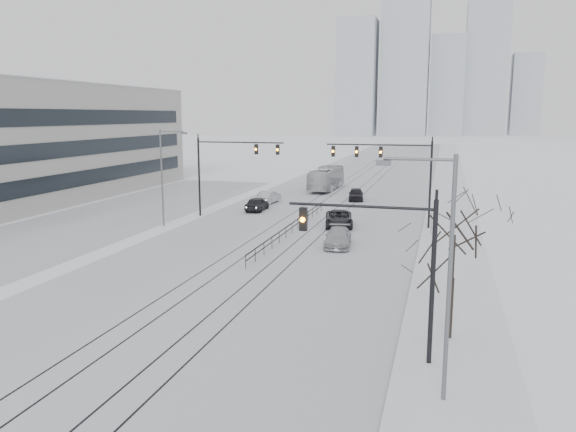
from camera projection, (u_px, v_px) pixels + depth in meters
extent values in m
plane|color=white|center=(82.00, 395.00, 20.91)|extent=(500.00, 500.00, 0.00)
cube|color=silver|center=(349.00, 190.00, 77.77)|extent=(22.00, 260.00, 0.02)
cube|color=silver|center=(450.00, 193.00, 74.18)|extent=(5.00, 260.00, 0.16)
cube|color=gray|center=(431.00, 193.00, 74.84)|extent=(0.10, 260.00, 0.12)
cube|color=silver|center=(122.00, 213.00, 59.37)|extent=(14.00, 60.00, 0.03)
cube|color=black|center=(293.00, 213.00, 59.50)|extent=(0.10, 180.00, 0.01)
cube|color=black|center=(306.00, 214.00, 59.13)|extent=(0.10, 180.00, 0.01)
cube|color=black|center=(328.00, 215.00, 58.49)|extent=(0.10, 180.00, 0.01)
cube|color=black|center=(342.00, 215.00, 58.12)|extent=(0.10, 180.00, 0.01)
cube|color=black|center=(53.00, 146.00, 60.24)|extent=(0.08, 58.00, 12.00)
cube|color=#A2A8B1|center=(357.00, 79.00, 270.38)|extent=(18.00, 18.00, 55.00)
cube|color=#A2A8B1|center=(405.00, 61.00, 270.62)|extent=(22.00, 22.00, 72.00)
cube|color=#A2A8B1|center=(447.00, 86.00, 275.04)|extent=(16.00, 16.00, 48.00)
cube|color=#A2A8B1|center=(486.00, 70.00, 276.44)|extent=(20.00, 20.00, 64.00)
cube|color=#A2A8B1|center=(525.00, 95.00, 280.86)|extent=(14.00, 14.00, 40.00)
cylinder|color=black|center=(432.00, 285.00, 22.69)|extent=(0.20, 0.20, 7.00)
cylinder|color=black|center=(360.00, 206.00, 22.93)|extent=(6.00, 0.12, 0.12)
cube|color=black|center=(303.00, 219.00, 23.68)|extent=(0.32, 0.24, 1.00)
sphere|color=orange|center=(303.00, 220.00, 23.55)|extent=(0.22, 0.22, 0.22)
cylinder|color=black|center=(430.00, 186.00, 50.32)|extent=(0.20, 0.20, 8.00)
cylinder|color=black|center=(378.00, 145.00, 50.94)|extent=(9.50, 0.12, 0.12)
cube|color=black|center=(333.00, 151.00, 52.15)|extent=(0.32, 0.24, 1.00)
sphere|color=orange|center=(333.00, 151.00, 52.02)|extent=(0.22, 0.22, 0.22)
cube|color=black|center=(357.00, 152.00, 51.57)|extent=(0.32, 0.24, 1.00)
sphere|color=orange|center=(357.00, 152.00, 51.44)|extent=(0.22, 0.22, 0.22)
cube|color=black|center=(381.00, 152.00, 50.99)|extent=(0.32, 0.24, 1.00)
sphere|color=orange|center=(381.00, 152.00, 50.85)|extent=(0.22, 0.22, 0.22)
cylinder|color=black|center=(199.00, 177.00, 57.36)|extent=(0.20, 0.20, 8.00)
cylinder|color=black|center=(240.00, 142.00, 55.53)|extent=(9.00, 0.12, 0.12)
cube|color=black|center=(278.00, 150.00, 54.61)|extent=(0.32, 0.24, 1.00)
sphere|color=orange|center=(277.00, 150.00, 54.48)|extent=(0.22, 0.22, 0.22)
cube|color=black|center=(256.00, 149.00, 55.19)|extent=(0.32, 0.24, 1.00)
sphere|color=orange|center=(256.00, 149.00, 55.06)|extent=(0.22, 0.22, 0.22)
cylinder|color=#595B60|center=(449.00, 284.00, 19.51)|extent=(0.16, 0.16, 9.00)
cylinder|color=#595B60|center=(419.00, 159.00, 19.06)|extent=(2.40, 0.10, 0.10)
cube|color=#595B60|center=(383.00, 163.00, 19.40)|extent=(0.50, 0.25, 0.18)
cylinder|color=#595B60|center=(162.00, 178.00, 51.85)|extent=(0.16, 0.16, 9.00)
cylinder|color=#595B60|center=(172.00, 132.00, 50.76)|extent=(2.40, 0.10, 0.10)
cube|color=#595B60|center=(184.00, 133.00, 50.47)|extent=(0.50, 0.25, 0.18)
cylinder|color=black|center=(450.00, 310.00, 25.67)|extent=(0.26, 0.26, 3.00)
cylinder|color=black|center=(453.00, 262.00, 25.27)|extent=(0.18, 0.18, 2.50)
cube|color=black|center=(292.00, 223.00, 49.17)|extent=(0.06, 24.00, 0.06)
cube|color=black|center=(292.00, 227.00, 49.24)|extent=(0.06, 24.00, 0.06)
cylinder|color=#595B60|center=(431.00, 223.00, 47.90)|extent=(0.06, 0.06, 2.40)
cube|color=#0C4C19|center=(432.00, 210.00, 47.70)|extent=(0.70, 0.04, 0.18)
imported|color=black|center=(257.00, 204.00, 60.86)|extent=(1.97, 4.51, 1.51)
imported|color=#A9ABB1|center=(269.00, 197.00, 66.02)|extent=(1.89, 4.55, 1.46)
imported|color=black|center=(339.00, 219.00, 52.26)|extent=(3.47, 5.73, 1.49)
imported|color=#A2A6A9|center=(338.00, 237.00, 44.45)|extent=(2.54, 5.09, 1.42)
imported|color=black|center=(356.00, 194.00, 68.37)|extent=(2.36, 4.58, 1.49)
imported|color=#B3B6B8|center=(326.00, 179.00, 77.71)|extent=(2.98, 11.37, 3.15)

